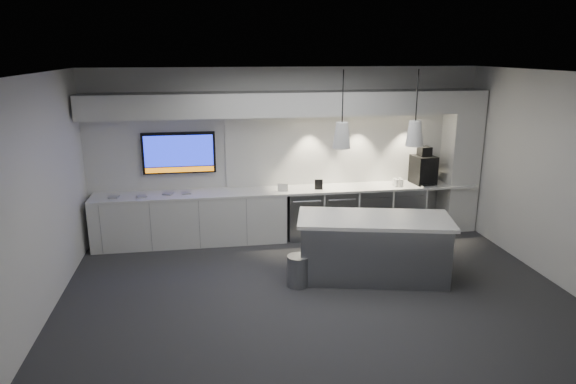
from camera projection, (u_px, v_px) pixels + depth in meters
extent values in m
plane|color=#2E2E30|center=(315.00, 290.00, 7.25)|extent=(7.00, 7.00, 0.00)
plane|color=black|center=(318.00, 73.00, 6.45)|extent=(7.00, 7.00, 0.00)
plane|color=silver|center=(287.00, 152.00, 9.22)|extent=(7.00, 0.00, 7.00)
plane|color=silver|center=(377.00, 261.00, 4.47)|extent=(7.00, 0.00, 7.00)
plane|color=silver|center=(38.00, 200.00, 6.31)|extent=(0.00, 7.00, 7.00)
plane|color=silver|center=(554.00, 178.00, 7.38)|extent=(0.00, 7.00, 7.00)
cube|color=silver|center=(290.00, 190.00, 9.08)|extent=(6.80, 0.65, 0.04)
cube|color=silver|center=(191.00, 219.00, 8.93)|extent=(3.30, 0.63, 0.86)
cube|color=gray|center=(303.00, 214.00, 9.24)|extent=(0.60, 0.61, 0.85)
cube|color=gray|center=(337.00, 212.00, 9.34)|extent=(0.60, 0.61, 0.85)
cube|color=gray|center=(371.00, 211.00, 9.43)|extent=(0.60, 0.61, 0.85)
cube|color=gray|center=(403.00, 209.00, 9.53)|extent=(0.60, 0.61, 0.85)
cube|color=silver|center=(352.00, 148.00, 9.38)|extent=(4.60, 0.03, 1.30)
cube|color=silver|center=(290.00, 104.00, 8.70)|extent=(6.90, 0.60, 0.40)
cube|color=silver|center=(460.00, 161.00, 9.48)|extent=(0.55, 0.55, 2.60)
cube|color=black|center=(179.00, 153.00, 8.87)|extent=(1.25, 0.06, 0.72)
cube|color=#121EAE|center=(179.00, 151.00, 8.82)|extent=(1.17, 0.00, 0.54)
cube|color=orange|center=(180.00, 170.00, 8.91)|extent=(1.17, 0.00, 0.09)
cube|color=gray|center=(373.00, 249.00, 7.55)|extent=(2.24, 1.30, 0.88)
cube|color=silver|center=(375.00, 219.00, 7.42)|extent=(2.37, 1.43, 0.05)
cylinder|color=gray|center=(298.00, 271.00, 7.34)|extent=(0.42, 0.42, 0.45)
cube|color=black|center=(423.00, 170.00, 9.42)|extent=(0.42, 0.46, 0.51)
cube|color=black|center=(425.00, 151.00, 9.33)|extent=(0.23, 0.23, 0.17)
cube|color=gray|center=(427.00, 185.00, 9.26)|extent=(0.30, 0.23, 0.03)
cube|color=black|center=(319.00, 185.00, 9.03)|extent=(0.14, 0.04, 0.18)
cube|color=silver|center=(283.00, 187.00, 8.92)|extent=(0.18, 0.07, 0.14)
cube|color=#959595|center=(114.00, 197.00, 8.55)|extent=(0.17, 0.17, 0.02)
cube|color=#959595|center=(142.00, 196.00, 8.59)|extent=(0.20, 0.20, 0.02)
cube|color=#959595|center=(168.00, 194.00, 8.75)|extent=(0.20, 0.20, 0.02)
cube|color=#959595|center=(186.00, 193.00, 8.79)|extent=(0.17, 0.17, 0.02)
cone|color=silver|center=(342.00, 135.00, 7.01)|extent=(0.25, 0.25, 0.35)
cylinder|color=black|center=(343.00, 96.00, 6.87)|extent=(0.02, 0.02, 0.70)
cone|color=silver|center=(415.00, 133.00, 7.17)|extent=(0.25, 0.25, 0.35)
cylinder|color=black|center=(417.00, 95.00, 7.03)|extent=(0.02, 0.02, 0.70)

